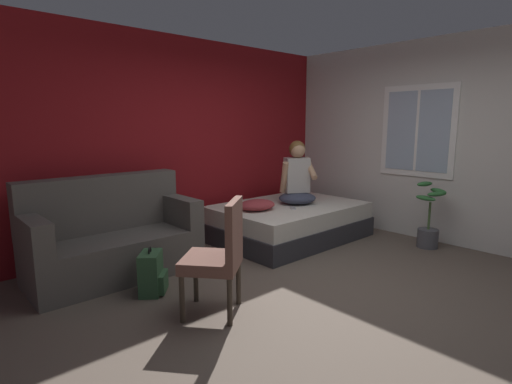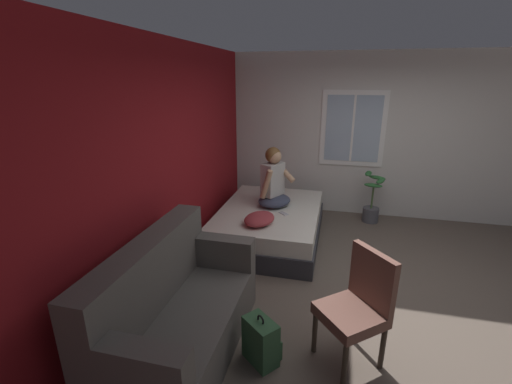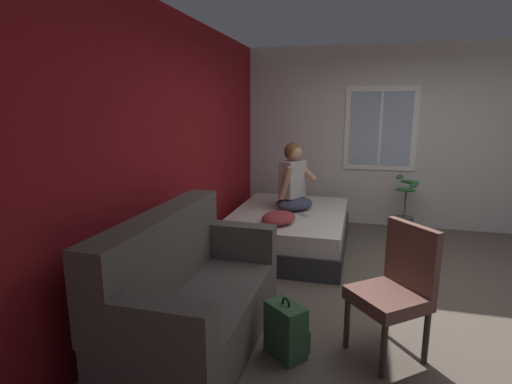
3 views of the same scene
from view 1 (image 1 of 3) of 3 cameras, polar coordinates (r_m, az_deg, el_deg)
ground_plane at (r=4.00m, az=10.45°, el=-13.88°), size 40.00×40.00×0.00m
wall_back_accent at (r=5.53m, az=-10.26°, el=7.14°), size 9.82×0.16×2.70m
wall_side_with_window at (r=5.86m, az=25.86°, el=6.48°), size 0.19×6.23×2.70m
bed at (r=5.61m, az=4.68°, el=-4.22°), size 2.04×1.44×0.48m
couch at (r=4.50m, az=-19.87°, el=-6.25°), size 1.71×0.83×1.04m
side_chair at (r=3.36m, az=-5.28°, el=-8.69°), size 0.65×0.65×0.98m
person_seated at (r=5.57m, az=5.89°, el=1.96°), size 0.67×0.64×0.88m
backpack at (r=3.97m, az=-14.64°, el=-11.23°), size 0.35×0.35×0.46m
throw_pillow at (r=5.16m, az=0.16°, el=-1.86°), size 0.56×0.48×0.14m
cell_phone at (r=5.28m, az=5.32°, el=-2.34°), size 0.15×0.15×0.01m
potted_plant at (r=5.62m, az=23.44°, el=-4.31°), size 0.39×0.37×0.85m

